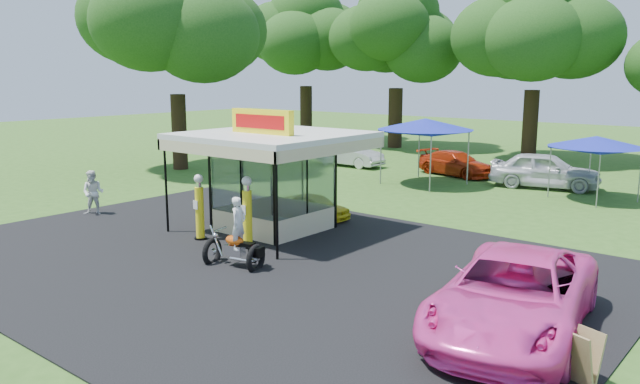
# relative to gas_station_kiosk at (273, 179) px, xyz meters

# --- Properties ---
(ground) EXTENTS (120.00, 120.00, 0.00)m
(ground) POSITION_rel_gas_station_kiosk_xyz_m (2.00, -4.99, -1.78)
(ground) COLOR #315A1C
(ground) RESTS_ON ground
(asphalt_apron) EXTENTS (20.00, 14.00, 0.04)m
(asphalt_apron) POSITION_rel_gas_station_kiosk_xyz_m (2.00, -2.99, -1.76)
(asphalt_apron) COLOR black
(asphalt_apron) RESTS_ON ground
(gas_station_kiosk) EXTENTS (5.40, 5.40, 4.18)m
(gas_station_kiosk) POSITION_rel_gas_station_kiosk_xyz_m (0.00, 0.00, 0.00)
(gas_station_kiosk) COLOR white
(gas_station_kiosk) RESTS_ON ground
(gas_pump_left) EXTENTS (0.41, 0.41, 2.18)m
(gas_pump_left) POSITION_rel_gas_station_kiosk_xyz_m (-0.92, -2.48, -0.74)
(gas_pump_left) COLOR black
(gas_pump_left) RESTS_ON ground
(gas_pump_right) EXTENTS (0.42, 0.42, 2.27)m
(gas_pump_right) POSITION_rel_gas_station_kiosk_xyz_m (0.99, -2.20, -0.69)
(gas_pump_right) COLOR black
(gas_pump_right) RESTS_ON ground
(motorcycle) EXTENTS (1.84, 1.15, 2.09)m
(motorcycle) POSITION_rel_gas_station_kiosk_xyz_m (2.14, -3.73, -0.97)
(motorcycle) COLOR black
(motorcycle) RESTS_ON ground
(spare_tires) EXTENTS (0.92, 0.55, 0.79)m
(spare_tires) POSITION_rel_gas_station_kiosk_xyz_m (-0.55, -1.26, -1.40)
(spare_tires) COLOR black
(spare_tires) RESTS_ON ground
(a_frame_sign) EXTENTS (0.60, 0.66, 0.98)m
(a_frame_sign) POSITION_rel_gas_station_kiosk_xyz_m (11.68, -4.60, -1.29)
(a_frame_sign) COLOR #593819
(a_frame_sign) RESTS_ON ground
(kiosk_car) EXTENTS (2.82, 1.13, 0.96)m
(kiosk_car) POSITION_rel_gas_station_kiosk_xyz_m (-0.00, 2.21, -1.30)
(kiosk_car) COLOR yellow
(kiosk_car) RESTS_ON ground
(pink_sedan) EXTENTS (3.78, 6.39, 1.66)m
(pink_sedan) POSITION_rel_gas_station_kiosk_xyz_m (9.86, -3.18, -0.95)
(pink_sedan) COLOR #FC44B2
(pink_sedan) RESTS_ON ground
(spectator_west) EXTENTS (1.06, 1.03, 1.72)m
(spectator_west) POSITION_rel_gas_station_kiosk_xyz_m (-6.96, -2.64, -0.92)
(spectator_west) COLOR white
(spectator_west) RESTS_ON ground
(bg_car_a) EXTENTS (4.20, 1.49, 1.38)m
(bg_car_a) POSITION_rel_gas_station_kiosk_xyz_m (-7.13, 13.94, -1.09)
(bg_car_a) COLOR silver
(bg_car_a) RESTS_ON ground
(bg_car_b) EXTENTS (4.69, 2.72, 1.28)m
(bg_car_b) POSITION_rel_gas_station_kiosk_xyz_m (-0.68, 14.77, -1.14)
(bg_car_b) COLOR #B52B0D
(bg_car_b) RESTS_ON ground
(bg_car_c) EXTENTS (5.31, 3.11, 1.70)m
(bg_car_c) POSITION_rel_gas_station_kiosk_xyz_m (4.31, 14.04, -0.93)
(bg_car_c) COLOR silver
(bg_car_c) RESTS_ON ground
(tent_west) EXTENTS (4.60, 4.60, 3.22)m
(tent_west) POSITION_rel_gas_station_kiosk_xyz_m (-0.64, 11.33, 1.13)
(tent_west) COLOR gray
(tent_west) RESTS_ON ground
(tent_east) EXTENTS (3.92, 3.92, 2.74)m
(tent_east) POSITION_rel_gas_station_kiosk_xyz_m (6.91, 12.57, 0.70)
(tent_east) COLOR gray
(tent_east) RESTS_ON ground
(oak_far_a) EXTENTS (10.30, 10.30, 12.21)m
(oak_far_a) POSITION_rel_gas_station_kiosk_xyz_m (-18.77, 23.64, 5.99)
(oak_far_a) COLOR black
(oak_far_a) RESTS_ON ground
(oak_far_b) EXTENTS (10.01, 10.01, 11.94)m
(oak_far_b) POSITION_rel_gas_station_kiosk_xyz_m (-10.24, 23.70, 5.84)
(oak_far_b) COLOR black
(oak_far_b) RESTS_ON ground
(oak_far_c) EXTENTS (10.44, 10.44, 12.31)m
(oak_far_c) POSITION_rel_gas_station_kiosk_xyz_m (-0.05, 23.33, 6.03)
(oak_far_c) COLOR black
(oak_far_c) RESTS_ON ground
(oak_near) EXTENTS (10.81, 10.81, 12.45)m
(oak_near) POSITION_rel_gas_station_kiosk_xyz_m (-13.89, 6.94, 6.02)
(oak_near) COLOR black
(oak_near) RESTS_ON ground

